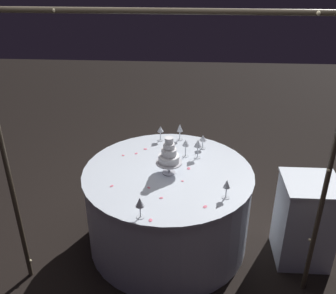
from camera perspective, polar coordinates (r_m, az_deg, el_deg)
The scene contains 22 objects.
ground_plane at distance 3.74m, azimuth -0.00°, elevation -13.41°, with size 12.00×12.00×0.00m, color black.
decorative_arch at distance 2.54m, azimuth -0.64°, elevation 3.75°, with size 2.30×0.06×2.14m.
main_table at distance 3.51m, azimuth -0.00°, elevation -8.82°, with size 1.44×1.44×0.75m.
side_table at distance 3.54m, azimuth 19.32°, elevation -10.10°, with size 0.45×0.45×0.77m.
tiered_cake at distance 3.19m, azimuth 0.14°, elevation -1.27°, with size 0.22×0.22×0.33m.
wine_glass_0 at distance 3.75m, azimuth -1.11°, elevation 2.50°, with size 0.06×0.06×0.15m.
wine_glass_1 at distance 3.77m, azimuth 1.74°, elevation 2.71°, with size 0.06×0.06×0.16m.
wine_glass_2 at distance 3.62m, azimuth 5.12°, elevation 1.20°, with size 0.06×0.06×0.13m.
wine_glass_3 at distance 3.47m, azimuth 2.60°, elevation 0.48°, with size 0.06×0.06×0.17m.
wine_glass_4 at distance 2.95m, azimuth 8.56°, elevation -5.49°, with size 0.06×0.06×0.16m.
wine_glass_5 at distance 2.73m, azimuth -4.11°, elevation -8.13°, with size 0.06×0.06×0.17m.
wine_glass_6 at distance 3.45m, azimuth 4.37°, elevation 0.43°, with size 0.07×0.07×0.18m.
rose_petal_0 at distance 2.90m, azimuth 5.43°, elevation -8.65°, with size 0.04×0.03×0.00m, color #EA6B84.
rose_petal_1 at distance 3.34m, azimuth 3.04°, elevation -3.13°, with size 0.04×0.03×0.00m, color #EA6B84.
rose_petal_2 at distance 3.56m, azimuth -6.57°, elevation -1.22°, with size 0.03×0.02×0.00m, color #EA6B84.
rose_petal_3 at distance 3.58m, azimuth -4.66°, elevation -0.93°, with size 0.03×0.02×0.00m, color #EA6B84.
rose_petal_4 at distance 3.65m, azimuth -3.32°, elevation -0.29°, with size 0.04×0.03×0.00m, color #EA6B84.
rose_petal_5 at distance 2.77m, azimuth -2.57°, elevation -10.62°, with size 0.04×0.03×0.00m, color #EA6B84.
rose_petal_6 at distance 2.98m, azimuth -0.99°, elevation -7.43°, with size 0.03×0.02×0.00m, color #EA6B84.
rose_petal_7 at distance 3.17m, azimuth 2.13°, elevation -4.98°, with size 0.03×0.02×0.00m, color #EA6B84.
rose_petal_8 at distance 3.14m, azimuth -8.22°, elevation -5.65°, with size 0.03×0.02×0.00m, color #EA6B84.
rose_petal_9 at distance 3.09m, azimuth -2.82°, elevation -5.94°, with size 0.03×0.02×0.00m, color #EA6B84.
Camera 1 is at (-0.17, 2.80, 2.48)m, focal length 41.80 mm.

